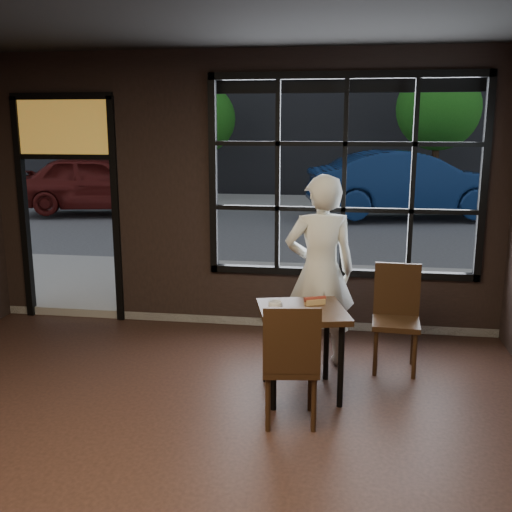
% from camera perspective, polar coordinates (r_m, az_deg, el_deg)
% --- Properties ---
extents(floor, '(6.00, 7.00, 0.02)m').
position_cam_1_polar(floor, '(4.25, -10.65, -21.89)').
color(floor, black).
rests_on(floor, ground).
extents(window_frame, '(3.06, 0.12, 2.28)m').
position_cam_1_polar(window_frame, '(6.82, 8.40, 7.45)').
color(window_frame, black).
rests_on(window_frame, ground).
extents(stained_transom, '(1.20, 0.06, 0.70)m').
position_cam_1_polar(stained_transom, '(7.58, -17.84, 11.64)').
color(stained_transom, orange).
rests_on(stained_transom, ground).
extents(street_asphalt, '(60.00, 41.00, 0.04)m').
position_cam_1_polar(street_asphalt, '(27.43, 6.14, 7.30)').
color(street_asphalt, '#545456').
rests_on(street_asphalt, ground).
extents(cafe_table, '(0.90, 0.90, 0.80)m').
position_cam_1_polar(cafe_table, '(5.40, 4.36, -9.05)').
color(cafe_table, black).
rests_on(cafe_table, floor).
extents(chair_near, '(0.50, 0.50, 1.03)m').
position_cam_1_polar(chair_near, '(4.89, 3.29, -9.99)').
color(chair_near, black).
rests_on(chair_near, floor).
extents(chair_window, '(0.47, 0.47, 1.04)m').
position_cam_1_polar(chair_window, '(6.01, 13.20, -5.92)').
color(chair_window, black).
rests_on(chair_window, floor).
extents(man, '(0.79, 0.61, 1.92)m').
position_cam_1_polar(man, '(5.92, 6.12, -1.49)').
color(man, silver).
rests_on(man, floor).
extents(hotdog, '(0.22, 0.16, 0.06)m').
position_cam_1_polar(hotdog, '(5.40, 5.63, -4.29)').
color(hotdog, tan).
rests_on(hotdog, cafe_table).
extents(cup, '(0.15, 0.15, 0.10)m').
position_cam_1_polar(cup, '(5.15, 1.86, -4.87)').
color(cup, silver).
rests_on(cup, cafe_table).
extents(navy_car, '(5.25, 2.73, 1.65)m').
position_cam_1_polar(navy_car, '(15.76, 14.27, 6.72)').
color(navy_car, '#0D234E').
rests_on(navy_car, street_asphalt).
extents(maroon_car, '(4.69, 2.54, 1.51)m').
position_cam_1_polar(maroon_car, '(16.61, -14.69, 6.74)').
color(maroon_car, '#541210').
rests_on(maroon_car, street_asphalt).
extents(tree_left, '(2.12, 2.12, 3.62)m').
position_cam_1_polar(tree_left, '(18.81, -5.29, 12.86)').
color(tree_left, '#332114').
rests_on(tree_left, street_asphalt).
extents(tree_right, '(2.34, 2.34, 4.00)m').
position_cam_1_polar(tree_right, '(18.01, 16.97, 13.26)').
color(tree_right, '#332114').
rests_on(tree_right, street_asphalt).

